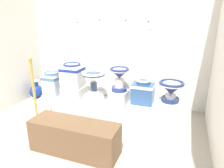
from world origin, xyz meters
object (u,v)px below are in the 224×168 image
plinth_block_squat_floral (74,93)px  plinth_block_central_ornate (142,105)px  plinth_block_tall_cobalt (54,96)px  antique_toilet_central_ornate (143,91)px  info_placard_third (102,23)px  stanchion_post_near_left (36,104)px  antique_toilet_leftmost (171,89)px  decorative_vase_corner (36,91)px  antique_toilet_squat_floral (73,75)px  info_placard_fourth (127,22)px  info_placard_fifth (150,25)px  antique_toilet_slender_white (119,76)px  antique_toilet_tall_cobalt (52,83)px  plinth_block_slender_white (119,98)px  antique_toilet_pale_glazed (93,78)px  plinth_block_pale_glazed (94,98)px  plinth_block_leftmost (169,108)px  info_placard_second (79,25)px  info_placard_first (60,24)px  museum_bench (75,137)px

plinth_block_squat_floral → plinth_block_central_ornate: size_ratio=1.06×
plinth_block_tall_cobalt → antique_toilet_central_ornate: (1.75, 0.12, 0.27)m
info_placard_third → stanchion_post_near_left: info_placard_third is taller
antique_toilet_leftmost → plinth_block_squat_floral: bearing=178.3°
decorative_vase_corner → antique_toilet_squat_floral: bearing=5.3°
info_placard_fourth → info_placard_fifth: bearing=0.0°
antique_toilet_leftmost → antique_toilet_slender_white: bearing=171.4°
plinth_block_tall_cobalt → antique_toilet_squat_floral: antique_toilet_squat_floral is taller
antique_toilet_tall_cobalt → info_placard_fifth: (1.75, 0.44, 1.09)m
plinth_block_slender_white → antique_toilet_pale_glazed: bearing=-169.3°
plinth_block_slender_white → antique_toilet_central_ornate: bearing=-0.9°
antique_toilet_slender_white → antique_toilet_leftmost: (0.89, -0.14, -0.09)m
plinth_block_pale_glazed → antique_toilet_leftmost: size_ratio=0.76×
plinth_block_central_ornate → antique_toilet_leftmost: size_ratio=0.97×
plinth_block_pale_glazed → plinth_block_leftmost: size_ratio=0.75×
stanchion_post_near_left → info_placard_third: bearing=64.0°
info_placard_second → info_placard_fifth: info_placard_fifth is taller
antique_toilet_pale_glazed → plinth_block_tall_cobalt: bearing=-177.4°
plinth_block_central_ornate → info_placard_first: info_placard_first is taller
plinth_block_tall_cobalt → info_placard_first: info_placard_first is taller
antique_toilet_squat_floral → plinth_block_central_ornate: antique_toilet_squat_floral is taller
info_placard_third → info_placard_fifth: (0.88, -0.00, -0.03)m
info_placard_fifth → antique_toilet_squat_floral: bearing=-163.2°
antique_toilet_pale_glazed → museum_bench: bearing=-74.9°
plinth_block_leftmost → info_placard_fifth: bearing=135.8°
plinth_block_slender_white → plinth_block_central_ornate: (0.43, -0.01, -0.09)m
plinth_block_tall_cobalt → info_placard_fifth: size_ratio=2.41×
antique_toilet_tall_cobalt → plinth_block_slender_white: 1.34m
plinth_block_squat_floral → antique_toilet_slender_white: antique_toilet_slender_white is taller
antique_toilet_tall_cobalt → plinth_block_central_ornate: antique_toilet_tall_cobalt is taller
antique_toilet_pale_glazed → decorative_vase_corner: antique_toilet_pale_glazed is taller
antique_toilet_tall_cobalt → museum_bench: size_ratio=0.42×
plinth_block_leftmost → info_placard_second: size_ratio=2.85×
plinth_block_squat_floral → stanchion_post_near_left: (-0.17, -0.85, 0.09)m
antique_toilet_tall_cobalt → info_placard_third: 1.48m
antique_toilet_squat_floral → info_placard_first: info_placard_first is taller
plinth_block_tall_cobalt → plinth_block_squat_floral: bearing=5.8°
antique_toilet_squat_floral → stanchion_post_near_left: size_ratio=0.44×
antique_toilet_pale_glazed → plinth_block_central_ornate: (0.89, 0.08, -0.44)m
antique_toilet_slender_white → stanchion_post_near_left: 1.45m
antique_toilet_pale_glazed → info_placard_second: (-0.47, 0.40, 0.90)m
info_placard_second → plinth_block_central_ornate: bearing=-13.4°
plinth_block_tall_cobalt → plinth_block_slender_white: (1.32, 0.13, 0.10)m
plinth_block_squat_floral → info_placard_second: info_placard_second is taller
plinth_block_central_ornate → info_placard_first: bearing=169.7°
stanchion_post_near_left → antique_toilet_leftmost: bearing=22.2°
antique_toilet_tall_cobalt → plinth_block_squat_floral: (0.43, 0.04, -0.18)m
plinth_block_squat_floral → museum_bench: bearing=-59.2°
plinth_block_pale_glazed → antique_toilet_pale_glazed: bearing=116.6°
plinth_block_pale_glazed → antique_toilet_pale_glazed: (-0.00, 0.00, 0.39)m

